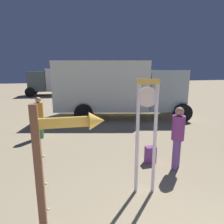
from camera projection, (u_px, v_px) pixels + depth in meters
standing_clock at (146, 126)px, 3.79m from camera, size 0.44×0.21×2.36m
arrow_sign at (63, 151)px, 2.68m from camera, size 0.99×0.27×2.10m
person_near_clock at (178, 135)px, 4.86m from camera, size 0.31×0.31×1.63m
backpack at (150, 155)px, 5.34m from camera, size 0.28×0.23×0.46m
person_distant at (39, 115)px, 7.15m from camera, size 0.30×0.30×1.56m
box_truck_near at (117, 87)px, 10.29m from camera, size 7.24×4.06×2.96m
box_truck_far at (60, 80)px, 19.76m from camera, size 6.27×2.94×2.67m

